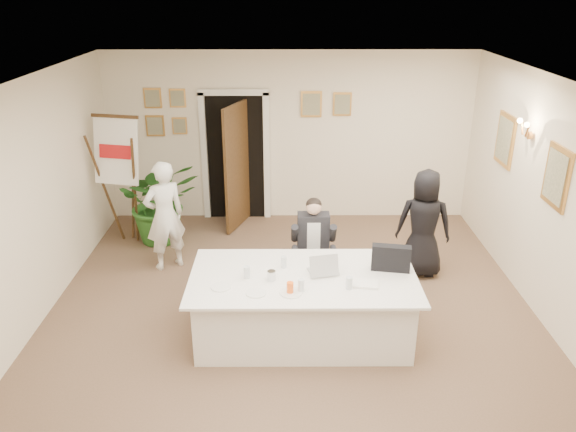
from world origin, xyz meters
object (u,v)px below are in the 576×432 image
Objects in this scene: seated_man at (313,245)px; steel_jug at (271,276)px; potted_palm at (160,201)px; laptop_bag at (391,258)px; standing_woman at (424,224)px; conference_table at (303,306)px; standing_man at (165,216)px; oj_glass at (290,288)px; paper_stack at (366,284)px; flip_chart at (124,187)px; laptop at (323,261)px.

steel_jug is at bearing -100.61° from seated_man.
potted_palm reaches higher than laptop_bag.
conference_table is at bearing 53.71° from standing_woman.
seated_man is at bearing 129.23° from standing_man.
oj_glass is 0.35m from steel_jug.
standing_woman is 2.61m from oj_glass.
steel_jug is (1.78, -2.70, 0.17)m from potted_palm.
steel_jug is (-1.01, 0.12, 0.04)m from paper_stack.
laptop_bag is at bearing -33.82° from flip_chart.
potted_palm reaches higher than conference_table.
laptop is at bearing 145.53° from paper_stack.
seated_man reaches higher than laptop.
laptop is 0.81× the size of laptop_bag.
laptop_bag is at bearing -10.06° from laptop.
standing_woman is 1.15× the size of potted_palm.
seated_man is 3.73× the size of laptop.
standing_woman reaches higher than laptop_bag.
oj_glass is at bearing -111.44° from conference_table.
laptop is (2.86, -2.47, 0.00)m from flip_chart.
conference_table is at bearing 68.56° from oj_glass.
seated_man is 2.14m from standing_man.
standing_woman reaches higher than paper_stack.
standing_woman is at bearing -13.91° from flip_chart.
standing_woman reaches higher than laptop.
flip_chart is 1.16m from standing_man.
oj_glass is (-0.15, -0.38, 0.45)m from conference_table.
paper_stack is at bearing 71.26° from standing_woman.
standing_man is 2.36m from steel_jug.
steel_jug is (-0.20, 0.29, -0.01)m from oj_glass.
steel_jug is at bearing 50.08° from standing_woman.
potted_palm is (-2.29, 1.57, 0.01)m from seated_man.
steel_jug is (2.29, -2.65, -0.08)m from flip_chart.
laptop_bag reaches higher than steel_jug.
flip_chart is 15.21× the size of oj_glass.
conference_table is 7.23× the size of laptop.
laptop_bag is at bearing 24.24° from oj_glass.
steel_jug is at bearing -165.10° from conference_table.
laptop_bag is 3.91× the size of steel_jug.
standing_man reaches higher than standing_woman.
oj_glass is (-1.82, -1.87, 0.09)m from standing_woman.
oj_glass is at bearing 96.89° from standing_man.
potted_palm is 10.08× the size of oj_glass.
conference_table is 1.27× the size of flip_chart.
laptop_bag is 1.35m from steel_jug.
seated_man reaches higher than paper_stack.
conference_table is 19.29× the size of oj_glass.
steel_jug is at bearing 97.56° from standing_man.
steel_jug is (-0.57, -0.18, -0.08)m from laptop.
paper_stack is at bearing -54.57° from seated_man.
conference_table is 1.12m from laptop_bag.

